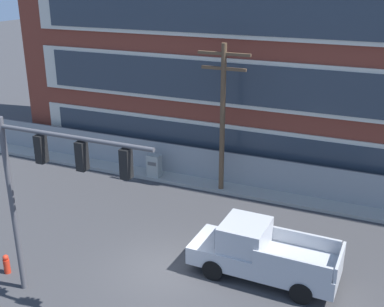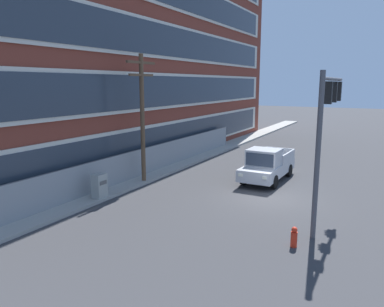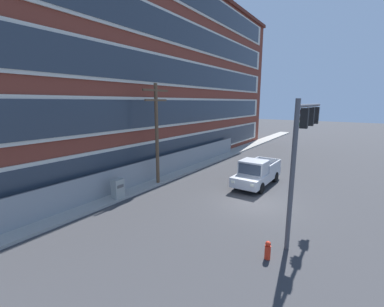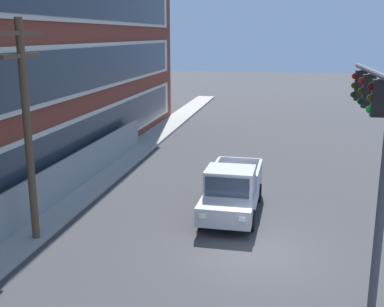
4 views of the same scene
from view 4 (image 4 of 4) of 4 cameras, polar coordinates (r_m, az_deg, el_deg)
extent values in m
plane|color=#38383A|center=(16.45, 7.24, -11.68)|extent=(160.00, 160.00, 0.00)
cube|color=#9E9B93|center=(18.69, -18.90, -8.85)|extent=(80.00, 1.89, 0.16)
cube|color=beige|center=(23.73, -13.85, 0.95)|extent=(37.18, 0.10, 2.51)
cube|color=#2D3844|center=(23.71, -13.72, 0.94)|extent=(35.57, 0.06, 2.09)
cube|color=beige|center=(23.23, -14.35, 9.35)|extent=(37.18, 0.10, 2.51)
cube|color=#2D3844|center=(23.20, -14.22, 9.35)|extent=(35.57, 0.06, 2.09)
cube|color=gray|center=(17.67, -21.70, -7.50)|extent=(31.05, 0.04, 1.84)
cylinder|color=#4C4C51|center=(31.29, -6.45, 2.49)|extent=(0.06, 0.06, 1.84)
cylinder|color=#4C4C51|center=(11.60, 21.47, -6.54)|extent=(0.20, 0.20, 6.43)
cylinder|color=#4C4C51|center=(13.67, 20.56, 9.08)|extent=(5.50, 0.14, 0.14)
cube|color=black|center=(12.53, 21.22, 6.12)|extent=(0.28, 0.32, 0.90)
cylinder|color=#4B0807|center=(12.46, 20.52, 7.44)|extent=(0.04, 0.18, 0.18)
cylinder|color=#503E08|center=(12.49, 20.41, 6.17)|extent=(0.04, 0.18, 0.18)
cylinder|color=green|center=(12.53, 20.30, 4.90)|extent=(0.04, 0.18, 0.18)
cube|color=black|center=(14.02, 20.18, 6.94)|extent=(0.28, 0.32, 0.90)
cylinder|color=red|center=(13.97, 19.54, 8.13)|extent=(0.04, 0.18, 0.18)
cylinder|color=#503E08|center=(13.99, 19.44, 6.99)|extent=(0.04, 0.18, 0.18)
cylinder|color=#0A4011|center=(14.03, 19.35, 5.86)|extent=(0.04, 0.18, 0.18)
cube|color=black|center=(15.52, 19.33, 7.61)|extent=(0.28, 0.32, 0.90)
cylinder|color=red|center=(15.47, 18.74, 8.68)|extent=(0.04, 0.18, 0.18)
cylinder|color=#503E08|center=(15.50, 18.66, 7.65)|extent=(0.04, 0.18, 0.18)
cylinder|color=#0A4011|center=(15.53, 18.58, 6.63)|extent=(0.04, 0.18, 0.18)
cube|color=#B2B5BA|center=(19.58, 4.79, -4.99)|extent=(5.50, 2.11, 0.70)
cube|color=#B2B5BA|center=(18.59, 4.53, -3.27)|extent=(1.67, 1.87, 0.99)
cube|color=#283342|center=(17.80, 4.17, -4.05)|extent=(0.09, 1.64, 0.74)
cube|color=#B2B5BA|center=(20.47, 7.89, -2.38)|extent=(2.73, 0.17, 0.56)
cube|color=#B2B5BA|center=(20.68, 2.68, -2.09)|extent=(2.73, 0.17, 0.56)
cube|color=#B2B5BA|center=(21.95, 5.74, -1.19)|extent=(0.14, 1.92, 0.56)
cylinder|color=black|center=(18.08, 7.01, -7.86)|extent=(0.80, 0.28, 0.80)
cylinder|color=black|center=(18.31, 1.21, -7.47)|extent=(0.80, 0.28, 0.80)
cylinder|color=black|center=(21.15, 7.83, -4.62)|extent=(0.80, 0.28, 0.80)
cylinder|color=black|center=(21.35, 2.88, -4.32)|extent=(0.80, 0.28, 0.80)
cube|color=white|center=(16.90, 5.95, -7.76)|extent=(0.06, 0.24, 0.16)
cube|color=white|center=(17.09, 1.24, -7.43)|extent=(0.06, 0.24, 0.16)
cylinder|color=brown|center=(16.92, -18.87, 2.03)|extent=(0.26, 0.26, 7.62)
cube|color=brown|center=(16.60, -19.78, 13.27)|extent=(2.64, 0.14, 0.14)
cube|color=brown|center=(16.62, -19.58, 10.86)|extent=(2.25, 0.14, 0.14)
camera|label=1|loc=(26.00, 43.86, 18.26)|focal=45.00mm
camera|label=2|loc=(5.92, 138.09, -21.45)|focal=35.00mm
camera|label=3|loc=(4.50, 99.06, -12.56)|focal=24.00mm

